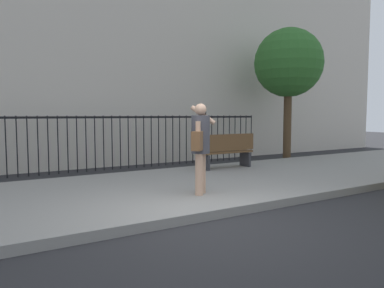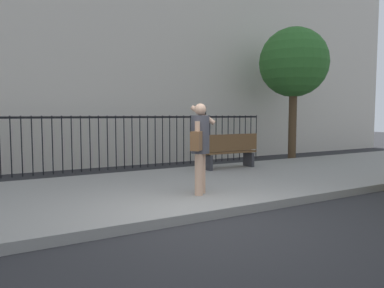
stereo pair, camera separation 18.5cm
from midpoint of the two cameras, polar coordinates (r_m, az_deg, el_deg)
name	(u,v)px [view 2 (the right image)]	position (r m, az deg, el deg)	size (l,w,h in m)	color
ground_plane	(203,222)	(5.74, 2.68, -11.89)	(60.00, 60.00, 0.00)	#28282B
sidewalk	(146,191)	(7.61, -6.45, -7.23)	(28.00, 4.40, 0.15)	gray
iron_fence	(94,136)	(10.95, -14.36, 1.24)	(12.03, 0.04, 1.60)	black
pedestrian_on_phone	(200,142)	(6.77, 2.00, 0.32)	(0.69, 0.68, 1.68)	tan
street_bench	(230,150)	(10.18, 6.47, -0.98)	(1.60, 0.45, 0.95)	brown
street_tree_near	(294,63)	(13.54, 15.81, 11.90)	(2.38, 2.38, 4.62)	#4C3823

